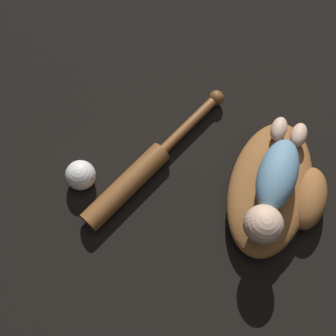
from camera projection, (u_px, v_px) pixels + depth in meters
The scene contains 5 objects.
ground_plane at pixel (263, 213), 1.22m from camera, with size 6.00×6.00×0.00m, color black.
baseball_glove at pixel (276, 189), 1.19m from camera, with size 0.42×0.31×0.09m.
baby_figure at pixel (274, 186), 1.10m from camera, with size 0.34×0.19×0.09m.
baseball_bat at pixel (141, 172), 1.23m from camera, with size 0.41×0.38×0.06m.
baseball at pixel (81, 175), 1.21m from camera, with size 0.08×0.08×0.08m.
Camera 1 is at (0.35, -0.24, 1.17)m, focal length 50.00 mm.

